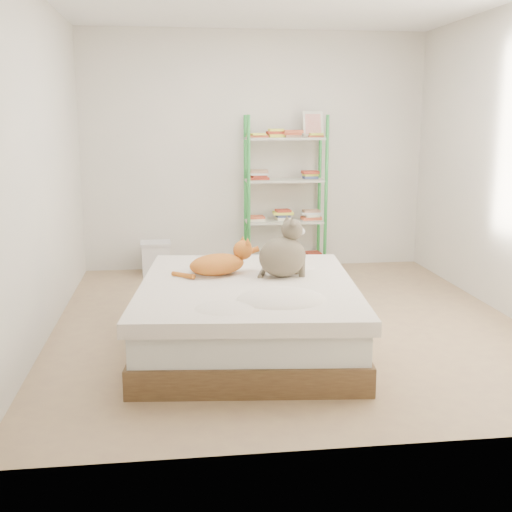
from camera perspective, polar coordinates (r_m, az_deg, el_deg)
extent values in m
cube|color=tan|center=(5.37, 2.81, -5.87)|extent=(3.80, 4.20, 0.01)
cube|color=beige|center=(7.19, -0.05, 9.25)|extent=(3.80, 0.01, 2.60)
cube|color=beige|center=(3.08, 9.95, 5.38)|extent=(3.80, 0.01, 2.60)
cube|color=beige|center=(5.13, -18.59, 7.52)|extent=(0.01, 4.20, 2.60)
cube|color=brown|center=(4.77, -0.74, -6.96)|extent=(1.69, 2.03, 0.19)
cube|color=silver|center=(4.71, -0.74, -4.68)|extent=(1.64, 1.97, 0.21)
cube|color=beige|center=(4.67, -0.75, -2.91)|extent=(1.73, 2.07, 0.09)
cylinder|color=green|center=(6.84, -0.65, 5.32)|extent=(0.04, 0.04, 1.70)
cylinder|color=green|center=(7.15, -0.95, 5.62)|extent=(0.04, 0.04, 1.70)
cylinder|color=green|center=(6.99, 6.24, 5.39)|extent=(0.04, 0.04, 1.70)
cylinder|color=green|center=(7.30, 5.65, 5.68)|extent=(0.04, 0.04, 1.70)
cube|color=#B6B8A5|center=(7.18, 2.55, -0.44)|extent=(0.86, 0.34, 0.02)
cube|color=#B6B8A5|center=(7.10, 2.58, 3.11)|extent=(0.86, 0.34, 0.02)
cube|color=#B6B8A5|center=(7.04, 2.61, 6.73)|extent=(0.86, 0.34, 0.02)
cube|color=#B6B8A5|center=(7.01, 2.65, 10.39)|extent=(0.86, 0.34, 0.02)
cube|color=#A83522|center=(7.12, 0.17, -0.06)|extent=(0.20, 0.16, 0.09)
cube|color=#A83522|center=(7.22, 4.90, 0.07)|extent=(0.20, 0.16, 0.09)
cube|color=#A83522|center=(7.04, 0.18, 3.53)|extent=(0.20, 0.16, 0.09)
cube|color=#A83522|center=(7.09, 2.58, 3.57)|extent=(0.20, 0.16, 0.09)
cube|color=#A83522|center=(7.15, 4.96, 3.60)|extent=(0.20, 0.16, 0.09)
cube|color=#A83522|center=(6.99, 0.18, 7.18)|extent=(0.20, 0.16, 0.09)
cube|color=#A83522|center=(7.09, 5.03, 7.20)|extent=(0.20, 0.16, 0.09)
cube|color=#A83522|center=(6.97, 0.18, 10.87)|extent=(0.20, 0.16, 0.09)
cube|color=#A83522|center=(7.00, 1.83, 10.86)|extent=(0.20, 0.16, 0.09)
cube|color=#A83522|center=(7.03, 3.47, 10.86)|extent=(0.20, 0.16, 0.09)
cube|color=#A83522|center=(7.07, 5.09, 10.84)|extent=(0.20, 0.16, 0.09)
cube|color=silver|center=(7.12, 5.08, 11.61)|extent=(0.22, 0.09, 0.28)
cube|color=red|center=(7.11, 5.10, 11.61)|extent=(0.17, 0.06, 0.21)
cube|color=#866142|center=(6.13, 3.00, -2.08)|extent=(0.48, 0.41, 0.31)
cube|color=#562878|center=(5.96, 3.51, -2.55)|extent=(0.27, 0.04, 0.07)
cube|color=#866142|center=(5.92, 3.32, -1.03)|extent=(0.46, 0.19, 0.10)
cube|color=silver|center=(6.99, -8.88, -0.34)|extent=(0.30, 0.26, 0.34)
cube|color=silver|center=(6.95, -8.92, 1.14)|extent=(0.33, 0.29, 0.03)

